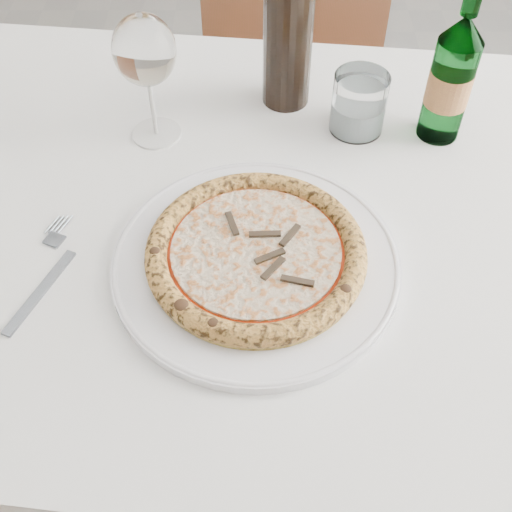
{
  "coord_description": "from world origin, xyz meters",
  "views": [
    {
      "loc": [
        0.2,
        -0.84,
        1.39
      ],
      "look_at": [
        0.2,
        -0.33,
        0.78
      ],
      "focal_mm": 45.0,
      "sensor_mm": 36.0,
      "label": 1
    }
  ],
  "objects_px": {
    "wine_bottle": "(288,25)",
    "beer_bottle": "(451,79)",
    "tumbler": "(358,107)",
    "plate": "(256,262)",
    "wine_glass": "(145,53)",
    "chair_far": "(296,46)",
    "dining_table": "(256,252)",
    "pizza": "(256,253)"
  },
  "relations": [
    {
      "from": "dining_table",
      "to": "beer_bottle",
      "type": "relative_size",
      "value": 6.25
    },
    {
      "from": "chair_far",
      "to": "wine_bottle",
      "type": "bearing_deg",
      "value": -95.45
    },
    {
      "from": "pizza",
      "to": "wine_glass",
      "type": "relative_size",
      "value": 1.4
    },
    {
      "from": "dining_table",
      "to": "chair_far",
      "type": "relative_size",
      "value": 1.64
    },
    {
      "from": "wine_glass",
      "to": "wine_bottle",
      "type": "relative_size",
      "value": 0.64
    },
    {
      "from": "wine_glass",
      "to": "tumbler",
      "type": "height_order",
      "value": "wine_glass"
    },
    {
      "from": "chair_far",
      "to": "beer_bottle",
      "type": "xyz_separation_m",
      "value": [
        0.18,
        -0.6,
        0.32
      ]
    },
    {
      "from": "pizza",
      "to": "tumbler",
      "type": "xyz_separation_m",
      "value": [
        0.15,
        0.28,
        0.01
      ]
    },
    {
      "from": "dining_table",
      "to": "tumbler",
      "type": "xyz_separation_m",
      "value": [
        0.15,
        0.18,
        0.13
      ]
    },
    {
      "from": "pizza",
      "to": "tumbler",
      "type": "relative_size",
      "value": 2.99
    },
    {
      "from": "tumbler",
      "to": "beer_bottle",
      "type": "xyz_separation_m",
      "value": [
        0.12,
        -0.01,
        0.06
      ]
    },
    {
      "from": "wine_bottle",
      "to": "tumbler",
      "type": "bearing_deg",
      "value": -34.72
    },
    {
      "from": "chair_far",
      "to": "wine_glass",
      "type": "xyz_separation_m",
      "value": [
        -0.25,
        -0.6,
        0.36
      ]
    },
    {
      "from": "chair_far",
      "to": "beer_bottle",
      "type": "bearing_deg",
      "value": -73.31
    },
    {
      "from": "dining_table",
      "to": "wine_glass",
      "type": "distance_m",
      "value": 0.32
    },
    {
      "from": "chair_far",
      "to": "beer_bottle",
      "type": "distance_m",
      "value": 0.7
    },
    {
      "from": "plate",
      "to": "tumbler",
      "type": "xyz_separation_m",
      "value": [
        0.15,
        0.28,
        0.03
      ]
    },
    {
      "from": "dining_table",
      "to": "chair_far",
      "type": "xyz_separation_m",
      "value": [
        0.1,
        0.76,
        -0.13
      ]
    },
    {
      "from": "plate",
      "to": "beer_bottle",
      "type": "height_order",
      "value": "beer_bottle"
    },
    {
      "from": "dining_table",
      "to": "pizza",
      "type": "bearing_deg",
      "value": -90.0
    },
    {
      "from": "plate",
      "to": "wine_glass",
      "type": "distance_m",
      "value": 0.33
    },
    {
      "from": "tumbler",
      "to": "pizza",
      "type": "bearing_deg",
      "value": -119.1
    },
    {
      "from": "wine_glass",
      "to": "plate",
      "type": "bearing_deg",
      "value": -59.74
    },
    {
      "from": "chair_far",
      "to": "wine_glass",
      "type": "distance_m",
      "value": 0.75
    },
    {
      "from": "pizza",
      "to": "beer_bottle",
      "type": "xyz_separation_m",
      "value": [
        0.28,
        0.26,
        0.07
      ]
    },
    {
      "from": "wine_bottle",
      "to": "beer_bottle",
      "type": "bearing_deg",
      "value": -20.58
    },
    {
      "from": "plate",
      "to": "pizza",
      "type": "distance_m",
      "value": 0.02
    },
    {
      "from": "plate",
      "to": "wine_glass",
      "type": "bearing_deg",
      "value": 120.26
    },
    {
      "from": "pizza",
      "to": "beer_bottle",
      "type": "height_order",
      "value": "beer_bottle"
    },
    {
      "from": "pizza",
      "to": "wine_bottle",
      "type": "distance_m",
      "value": 0.37
    },
    {
      "from": "plate",
      "to": "beer_bottle",
      "type": "relative_size",
      "value": 1.49
    },
    {
      "from": "chair_far",
      "to": "plate",
      "type": "xyz_separation_m",
      "value": [
        -0.1,
        -0.86,
        0.23
      ]
    },
    {
      "from": "plate",
      "to": "wine_glass",
      "type": "height_order",
      "value": "wine_glass"
    },
    {
      "from": "beer_bottle",
      "to": "tumbler",
      "type": "bearing_deg",
      "value": 174.15
    },
    {
      "from": "chair_far",
      "to": "beer_bottle",
      "type": "relative_size",
      "value": 3.81
    },
    {
      "from": "wine_glass",
      "to": "beer_bottle",
      "type": "xyz_separation_m",
      "value": [
        0.43,
        0.0,
        -0.04
      ]
    },
    {
      "from": "chair_far",
      "to": "pizza",
      "type": "bearing_deg",
      "value": -96.39
    },
    {
      "from": "dining_table",
      "to": "wine_glass",
      "type": "height_order",
      "value": "wine_glass"
    },
    {
      "from": "chair_far",
      "to": "wine_bottle",
      "type": "height_order",
      "value": "wine_bottle"
    },
    {
      "from": "plate",
      "to": "wine_bottle",
      "type": "xyz_separation_m",
      "value": [
        0.05,
        0.35,
        0.12
      ]
    },
    {
      "from": "tumbler",
      "to": "wine_bottle",
      "type": "bearing_deg",
      "value": 145.28
    },
    {
      "from": "dining_table",
      "to": "wine_bottle",
      "type": "bearing_deg",
      "value": 79.18
    }
  ]
}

